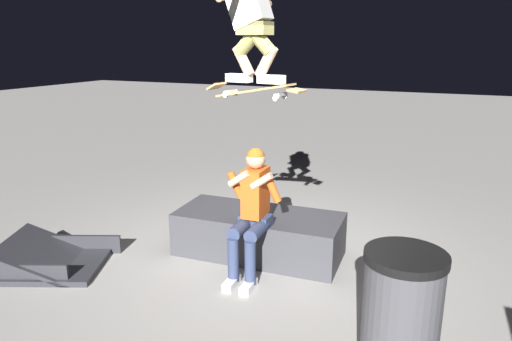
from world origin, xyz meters
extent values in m
plane|color=gray|center=(0.00, 0.00, 0.00)|extent=(40.00, 40.00, 0.00)
cube|color=#38383D|center=(0.11, -0.16, 0.25)|extent=(1.90, 0.89, 0.49)
cube|color=#2D3856|center=(0.00, 0.18, 0.55)|extent=(0.32, 0.20, 0.12)
cube|color=#D15119|center=(0.00, 0.18, 0.86)|extent=(0.22, 0.35, 0.50)
sphere|color=tan|center=(0.00, 0.18, 1.21)|extent=(0.20, 0.20, 0.20)
sphere|color=brown|center=(0.00, 0.18, 1.23)|extent=(0.19, 0.19, 0.19)
cylinder|color=#D15119|center=(-0.21, 0.23, 0.94)|extent=(0.19, 0.09, 0.29)
cylinder|color=tan|center=(-0.13, 0.33, 1.04)|extent=(0.24, 0.08, 0.19)
cylinder|color=#D15119|center=(0.19, 0.25, 0.94)|extent=(0.19, 0.09, 0.29)
cylinder|color=tan|center=(0.11, 0.35, 1.04)|extent=(0.24, 0.08, 0.19)
cylinder|color=#2D3856|center=(-0.10, 0.37, 0.53)|extent=(0.16, 0.41, 0.14)
cylinder|color=#2D3856|center=(-0.12, 0.57, 0.27)|extent=(0.11, 0.11, 0.45)
cube|color=white|center=(-0.12, 0.62, 0.04)|extent=(0.11, 0.27, 0.08)
cylinder|color=#2D3856|center=(0.07, 0.38, 0.53)|extent=(0.16, 0.41, 0.14)
cylinder|color=#2D3856|center=(0.06, 0.58, 0.27)|extent=(0.11, 0.11, 0.45)
cube|color=white|center=(0.06, 0.63, 0.04)|extent=(0.11, 0.27, 0.08)
cube|color=#AD8451|center=(-0.01, 0.22, 1.90)|extent=(0.81, 0.30, 0.16)
cube|color=#AD8451|center=(0.44, 0.16, 1.92)|extent=(0.14, 0.21, 0.07)
cube|color=#AD8451|center=(-0.45, 0.27, 1.92)|extent=(0.15, 0.21, 0.04)
cube|color=#99999E|center=(0.27, 0.18, 1.88)|extent=(0.08, 0.17, 0.04)
cylinder|color=white|center=(0.28, 0.27, 1.85)|extent=(0.06, 0.04, 0.05)
cylinder|color=white|center=(0.26, 0.09, 1.85)|extent=(0.06, 0.04, 0.05)
cube|color=#99999E|center=(-0.28, 0.25, 1.88)|extent=(0.08, 0.17, 0.04)
cylinder|color=white|center=(-0.27, 0.34, 1.85)|extent=(0.06, 0.04, 0.05)
cylinder|color=white|center=(-0.30, 0.16, 1.85)|extent=(0.06, 0.04, 0.05)
cube|color=white|center=(0.17, 0.19, 2.01)|extent=(0.27, 0.13, 0.08)
cube|color=white|center=(-0.19, 0.24, 2.01)|extent=(0.27, 0.13, 0.08)
cylinder|color=tan|center=(0.12, 0.20, 2.17)|extent=(0.25, 0.13, 0.31)
cylinder|color=olive|center=(0.05, 0.21, 2.37)|extent=(0.35, 0.17, 0.33)
cylinder|color=tan|center=(-0.13, 0.23, 2.17)|extent=(0.25, 0.13, 0.31)
cylinder|color=olive|center=(-0.06, 0.22, 2.37)|extent=(0.35, 0.17, 0.33)
cube|color=olive|center=(-0.01, 0.22, 2.47)|extent=(0.32, 0.24, 0.12)
cube|color=white|center=(0.07, 0.21, 2.71)|extent=(0.47, 0.27, 0.52)
cube|color=#28282D|center=(1.99, 1.04, 0.03)|extent=(1.26, 1.19, 0.06)
cube|color=#28282D|center=(1.99, 1.04, 0.12)|extent=(1.23, 1.17, 0.44)
cube|color=#28282D|center=(1.99, 1.43, 0.11)|extent=(0.85, 0.39, 0.21)
cube|color=#28282D|center=(1.99, 0.64, 0.11)|extent=(0.85, 0.39, 0.21)
cylinder|color=#47474C|center=(-1.61, 1.35, 0.47)|extent=(0.53, 0.53, 0.94)
cylinder|color=black|center=(-1.61, 1.35, 0.97)|extent=(0.56, 0.56, 0.06)
camera|label=1|loc=(-1.84, 4.34, 2.34)|focal=32.63mm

